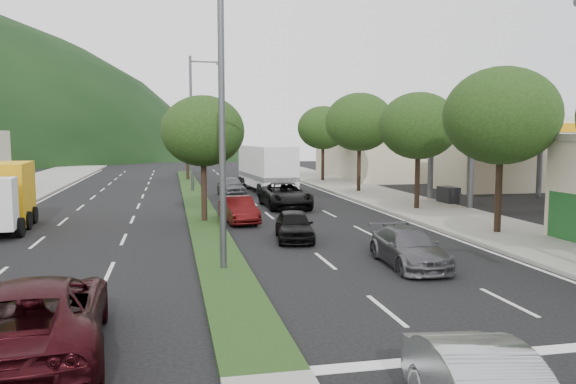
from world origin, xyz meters
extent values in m
plane|color=black|center=(0.00, 0.00, 0.00)|extent=(160.00, 160.00, 0.00)
cube|color=gray|center=(12.50, 25.00, 0.07)|extent=(5.00, 90.00, 0.15)
cube|color=#1C3613|center=(0.00, 28.00, 0.06)|extent=(1.60, 56.00, 0.12)
cube|color=silver|center=(19.00, 22.00, 5.00)|extent=(12.00, 8.00, 0.50)
cube|color=#EF9F0C|center=(19.00, 22.00, 4.65)|extent=(12.20, 8.20, 0.50)
cylinder|color=#47494C|center=(15.00, 19.50, 2.30)|extent=(0.36, 0.36, 4.60)
cylinder|color=#47494C|center=(15.00, 24.50, 2.30)|extent=(0.36, 0.36, 4.60)
cylinder|color=#47494C|center=(23.00, 24.50, 2.30)|extent=(0.36, 0.36, 4.60)
cube|color=black|center=(15.00, 22.00, 0.55)|extent=(0.80, 1.60, 1.10)
cube|color=black|center=(23.00, 22.00, 0.55)|extent=(0.80, 1.60, 1.10)
cube|color=beige|center=(19.50, 44.00, 2.60)|extent=(10.00, 16.00, 5.20)
cylinder|color=black|center=(12.00, 12.00, 2.05)|extent=(0.28, 0.28, 3.81)
ellipsoid|color=black|center=(12.00, 12.00, 5.05)|extent=(4.80, 4.80, 4.08)
cylinder|color=black|center=(12.00, 20.00, 1.94)|extent=(0.28, 0.28, 3.58)
ellipsoid|color=black|center=(12.00, 20.00, 4.76)|extent=(4.40, 4.40, 3.74)
cylinder|color=black|center=(12.00, 30.00, 2.11)|extent=(0.28, 0.28, 3.92)
ellipsoid|color=black|center=(12.00, 30.00, 5.19)|extent=(5.00, 5.00, 4.25)
cylinder|color=black|center=(12.00, 40.00, 2.00)|extent=(0.28, 0.28, 3.70)
ellipsoid|color=black|center=(12.00, 40.00, 4.90)|extent=(4.60, 4.60, 3.91)
cylinder|color=black|center=(0.00, 18.00, 1.80)|extent=(0.28, 0.28, 3.36)
ellipsoid|color=black|center=(0.00, 18.00, 4.44)|extent=(4.00, 4.00, 3.40)
cylinder|color=black|center=(0.00, 44.00, 2.02)|extent=(0.28, 0.28, 3.81)
ellipsoid|color=black|center=(0.00, 44.00, 5.02)|extent=(4.80, 4.80, 4.08)
cylinder|color=#47494C|center=(0.00, 8.00, 5.00)|extent=(0.20, 0.20, 10.00)
cylinder|color=#47494C|center=(0.00, 33.00, 5.00)|extent=(0.20, 0.20, 10.00)
cylinder|color=#47494C|center=(1.10, 33.00, 9.60)|extent=(2.20, 0.12, 0.12)
cube|color=#47494C|center=(2.20, 33.00, 9.50)|extent=(0.60, 0.25, 0.18)
imported|color=black|center=(-4.17, 2.00, 0.78)|extent=(3.08, 5.83, 1.56)
imported|color=black|center=(3.29, 12.64, 0.61)|extent=(1.91, 3.74, 1.22)
imported|color=#4E4D52|center=(5.97, 7.51, 0.60)|extent=(1.84, 4.21, 1.20)
imported|color=#440B0B|center=(1.63, 17.64, 0.63)|extent=(1.71, 3.95, 1.26)
imported|color=black|center=(4.97, 22.64, 0.74)|extent=(2.52, 5.33, 1.47)
imported|color=#515257|center=(2.57, 29.90, 0.68)|extent=(1.96, 4.10, 1.35)
imported|color=black|center=(8.68, 44.88, 0.74)|extent=(2.36, 5.23, 1.49)
cube|color=#E19F0B|center=(-9.06, 18.54, 1.56)|extent=(2.42, 4.02, 2.84)
cube|color=black|center=(-9.00, 17.81, 0.41)|extent=(2.27, 5.46, 0.28)
cylinder|color=black|center=(-7.76, 15.63, 0.41)|extent=(0.34, 0.85, 0.83)
cylinder|color=black|center=(-7.93, 17.62, 0.41)|extent=(0.34, 0.85, 0.83)
cylinder|color=black|center=(-8.08, 19.44, 0.41)|extent=(0.34, 0.85, 0.83)
cube|color=white|center=(5.50, 32.37, 1.94)|extent=(3.11, 9.11, 2.99)
cube|color=slate|center=(5.50, 32.37, 1.19)|extent=(3.17, 9.11, 0.35)
cylinder|color=black|center=(4.01, 35.85, 0.45)|extent=(0.41, 0.92, 0.90)
cylinder|color=black|center=(6.49, 36.03, 0.45)|extent=(0.41, 0.92, 0.90)
cylinder|color=black|center=(4.08, 34.78, 0.45)|extent=(0.41, 0.92, 0.90)
cylinder|color=black|center=(6.56, 34.96, 0.45)|extent=(0.41, 0.92, 0.90)
cylinder|color=black|center=(4.49, 29.06, 0.45)|extent=(0.41, 0.92, 0.90)
cylinder|color=black|center=(6.97, 29.24, 0.45)|extent=(0.41, 0.92, 0.90)
camera|label=1|loc=(-1.56, -9.25, 4.25)|focal=35.00mm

